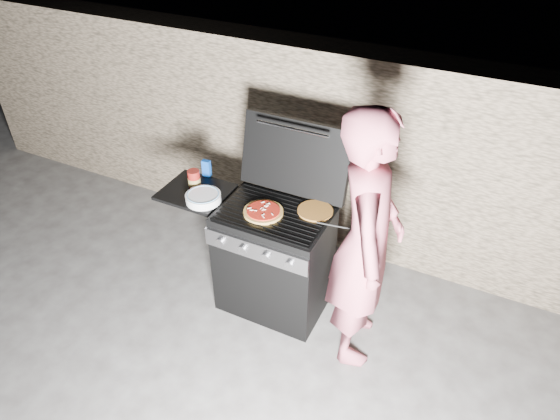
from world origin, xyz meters
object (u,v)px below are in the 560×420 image
at_px(sauce_jar, 194,179).
at_px(person, 366,243).
at_px(gas_grill, 246,251).
at_px(pizza_topped, 263,211).

xyz_separation_m(sauce_jar, person, (1.41, -0.13, -0.02)).
bearing_deg(sauce_jar, gas_grill, -5.25).
height_order(gas_grill, person, person).
height_order(sauce_jar, person, person).
bearing_deg(pizza_topped, gas_grill, 168.45).
xyz_separation_m(gas_grill, sauce_jar, (-0.45, 0.04, 0.52)).
bearing_deg(gas_grill, person, -5.08).
xyz_separation_m(gas_grill, person, (0.96, -0.09, 0.50)).
bearing_deg(sauce_jar, person, -5.13).
bearing_deg(person, sauce_jar, 69.53).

